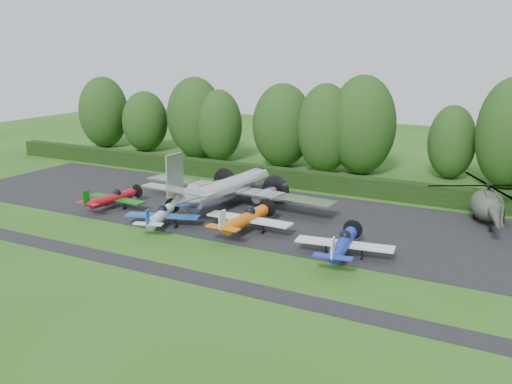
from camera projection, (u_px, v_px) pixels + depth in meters
The scene contains 20 objects.
ground at pixel (213, 246), 45.68m from camera, with size 160.00×160.00×0.00m, color #275718.
apron at pixel (269, 214), 54.22m from camera, with size 70.00×18.00×0.01m, color black.
taxiway_verge at pixel (168, 271), 40.56m from camera, with size 70.00×2.00×0.00m, color black.
hedgerow at pixel (314, 189), 63.62m from camera, with size 90.00×1.60×2.00m, color black.
transport_plane at pixel (228, 189), 56.01m from camera, with size 21.55×16.53×6.91m.
light_plane_red at pixel (113, 198), 55.85m from camera, with size 6.75×7.09×2.59m.
light_plane_white at pixel (161, 215), 50.22m from camera, with size 6.64×6.99×2.55m.
light_plane_orange at pixel (246, 219), 48.66m from camera, with size 7.84×8.24×3.01m.
light_plane_blue at pixel (343, 244), 42.67m from camera, with size 7.47×7.85×2.87m.
helicopter at pixel (487, 202), 51.30m from camera, with size 11.00×12.88×3.54m.
tree_0 at pixel (145, 121), 85.78m from camera, with size 6.84×6.84×9.01m.
tree_1 at pixel (325, 128), 70.96m from camera, with size 7.06×7.06×11.16m.
tree_2 at pixel (510, 134), 62.66m from camera, with size 7.39×7.39×12.37m.
tree_4 at pixel (219, 126), 78.29m from camera, with size 6.41×6.41×9.84m.
tree_5 at pixel (283, 125), 74.43m from camera, with size 7.88×7.88×10.93m.
tree_6 at pixel (104, 112), 89.02m from camera, with size 7.59×7.59×10.97m.
tree_7 at pixel (195, 116), 83.13m from camera, with size 8.14×8.14×11.25m.
tree_8 at pixel (362, 125), 69.95m from camera, with size 8.16×8.16×12.23m.
tree_10 at pixel (452, 142), 67.81m from camera, with size 5.60×5.60×8.85m.
tree_13 at pixel (197, 118), 79.82m from camera, with size 7.29×7.29×11.38m.
Camera 1 is at (23.37, -36.43, 15.63)m, focal length 40.00 mm.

